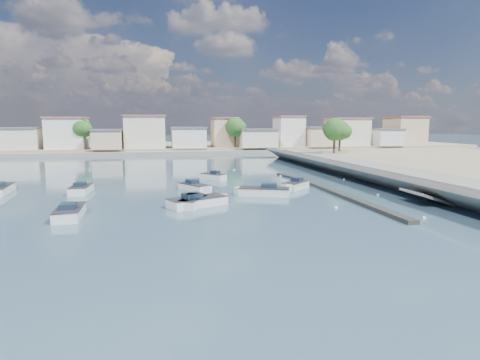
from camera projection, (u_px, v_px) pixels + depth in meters
The scene contains 17 objects.
ground at pixel (227, 167), 70.65m from camera, with size 400.00×400.00×0.00m, color #2F495F.
seawall_walkway at pixel (417, 180), 48.01m from camera, with size 5.00×90.00×1.80m, color slate.
breakwater at pixel (328, 190), 45.50m from camera, with size 2.00×31.02×0.35m.
far_shore_land at pixel (198, 147), 120.99m from camera, with size 160.00×40.00×1.40m, color gray.
far_shore_quay at pixel (206, 152), 100.66m from camera, with size 160.00×2.50×0.80m, color slate.
far_town at pixel (243, 134), 107.90m from camera, with size 113.01×12.80×8.35m.
shore_trees at pixel (241, 129), 98.71m from camera, with size 74.56×38.32×7.92m.
motorboat_a at pixel (70, 212), 33.01m from camera, with size 2.16×5.61×1.48m.
motorboat_b at pixel (194, 202), 37.13m from camera, with size 3.20×4.17×1.48m.
motorboat_c at pixel (262, 192), 42.88m from camera, with size 5.93×3.83×1.48m.
motorboat_d at pixel (295, 186), 47.05m from camera, with size 4.11×4.11×1.48m.
motorboat_e at pixel (82, 189), 44.56m from camera, with size 2.11×5.28×1.48m.
motorboat_f at pixel (212, 177), 54.87m from camera, with size 3.55×3.67×1.48m.
motorboat_g at pixel (196, 188), 45.34m from camera, with size 3.64×4.67×1.48m.
motorboat_h at pixel (200, 202), 37.43m from camera, with size 6.04×4.37×1.48m.
sailboat at pixel (0, 189), 44.33m from camera, with size 2.47×6.48×9.00m.
mooring_buoys at pixel (319, 187), 48.34m from camera, with size 12.98×36.73×0.31m.
Camera 1 is at (-11.86, -29.30, 7.62)m, focal length 30.00 mm.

